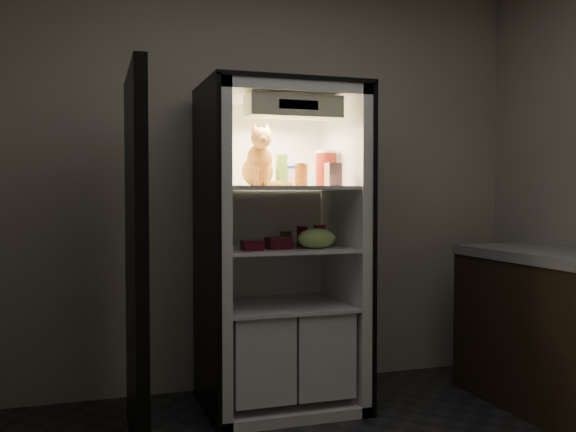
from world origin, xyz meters
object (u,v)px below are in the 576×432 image
at_px(soda_can_a, 302,236).
at_px(salsa_jar, 301,175).
at_px(mayo_tub, 290,176).
at_px(soda_can_c, 320,235).
at_px(refrigerator, 279,271).
at_px(condiment_jar, 286,237).
at_px(parmesan_shaker, 282,170).
at_px(grape_bag, 317,238).
at_px(soda_can_b, 320,235).
at_px(tabby_cat, 259,163).
at_px(cream_carton, 333,175).
at_px(pepper_jar, 326,168).
at_px(berry_box_left, 252,246).
at_px(berry_box_right, 278,243).

bearing_deg(soda_can_a, salsa_jar, -112.30).
xyz_separation_m(mayo_tub, soda_can_c, (0.13, -0.16, -0.35)).
height_order(refrigerator, condiment_jar, refrigerator).
height_order(parmesan_shaker, soda_can_a, parmesan_shaker).
bearing_deg(grape_bag, salsa_jar, 118.15).
xyz_separation_m(salsa_jar, condiment_jar, (-0.05, 0.15, -0.37)).
relative_size(refrigerator, soda_can_b, 15.08).
bearing_deg(mayo_tub, grape_bag, -73.32).
xyz_separation_m(soda_can_a, grape_bag, (0.01, -0.20, -0.00)).
relative_size(tabby_cat, soda_can_c, 2.70).
distance_m(salsa_jar, cream_carton, 0.20).
height_order(soda_can_a, grape_bag, soda_can_a).
distance_m(parmesan_shaker, soda_can_a, 0.41).
bearing_deg(salsa_jar, grape_bag, -61.85).
xyz_separation_m(parmesan_shaker, soda_can_c, (0.21, -0.08, -0.38)).
relative_size(pepper_jar, berry_box_left, 1.99).
xyz_separation_m(refrigerator, tabby_cat, (-0.13, -0.03, 0.63)).
height_order(tabby_cat, berry_box_left, tabby_cat).
height_order(parmesan_shaker, mayo_tub, parmesan_shaker).
bearing_deg(condiment_jar, tabby_cat, -160.14).
distance_m(soda_can_a, grape_bag, 0.20).
distance_m(mayo_tub, soda_can_c, 0.40).
xyz_separation_m(cream_carton, berry_box_left, (-0.46, 0.02, -0.39)).
relative_size(cream_carton, soda_can_a, 1.10).
bearing_deg(cream_carton, soda_can_a, 111.12).
bearing_deg(berry_box_left, tabby_cat, 65.14).
height_order(soda_can_b, berry_box_right, soda_can_b).
height_order(parmesan_shaker, condiment_jar, parmesan_shaker).
bearing_deg(parmesan_shaker, salsa_jar, -35.81).
relative_size(parmesan_shaker, mayo_tub, 1.49).
height_order(salsa_jar, berry_box_left, salsa_jar).
xyz_separation_m(soda_can_a, soda_can_b, (0.09, -0.06, 0.00)).
height_order(tabby_cat, berry_box_right, tabby_cat).
bearing_deg(grape_bag, cream_carton, -29.74).
relative_size(refrigerator, tabby_cat, 5.27).
relative_size(salsa_jar, grape_bag, 0.59).
height_order(parmesan_shaker, soda_can_b, parmesan_shaker).
bearing_deg(grape_bag, parmesan_shaker, 131.22).
bearing_deg(pepper_jar, condiment_jar, 164.03).
bearing_deg(pepper_jar, mayo_tub, 161.08).
distance_m(mayo_tub, berry_box_right, 0.47).
bearing_deg(berry_box_right, condiment_jar, 62.57).
bearing_deg(cream_carton, pepper_jar, 77.99).
distance_m(grape_bag, berry_box_left, 0.38).
relative_size(parmesan_shaker, soda_can_c, 1.39).
bearing_deg(tabby_cat, grape_bag, -25.84).
distance_m(parmesan_shaker, cream_carton, 0.32).
xyz_separation_m(tabby_cat, mayo_tub, (0.21, 0.07, -0.07)).
bearing_deg(soda_can_c, mayo_tub, 129.71).
bearing_deg(mayo_tub, soda_can_a, -40.08).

